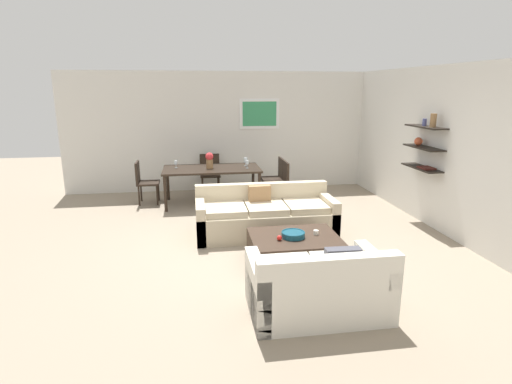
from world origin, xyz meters
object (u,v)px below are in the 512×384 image
(dining_chair_right_near, at_px, (280,180))
(wine_glass_head, at_px, (210,159))
(decorative_bowl, at_px, (293,234))
(sofa_beige, at_px, (265,217))
(candle_jar, at_px, (316,232))
(wine_glass_left_far, at_px, (176,163))
(dining_chair_head, at_px, (210,171))
(wine_glass_right_near, at_px, (247,163))
(wine_glass_right_far, at_px, (246,160))
(dining_chair_right_far, at_px, (276,175))
(apple_on_coffee_table, at_px, (279,238))
(centerpiece_vase, at_px, (210,160))
(dining_table, at_px, (212,171))
(dining_chair_left_far, at_px, (144,180))
(loveseat_white, at_px, (318,287))
(coffee_table, at_px, (294,250))

(dining_chair_right_near, relative_size, wine_glass_head, 5.24)
(decorative_bowl, bearing_deg, sofa_beige, 97.89)
(candle_jar, height_order, wine_glass_left_far, wine_glass_left_far)
(dining_chair_head, xyz_separation_m, wine_glass_right_near, (0.71, -1.03, 0.36))
(wine_glass_head, relative_size, wine_glass_right_far, 0.98)
(decorative_bowl, distance_m, wine_glass_right_near, 3.08)
(sofa_beige, distance_m, dining_chair_right_far, 2.27)
(wine_glass_head, bearing_deg, decorative_bowl, -75.48)
(apple_on_coffee_table, relative_size, dining_chair_right_near, 0.08)
(dining_chair_head, height_order, wine_glass_left_far, wine_glass_left_far)
(dining_chair_right_far, relative_size, wine_glass_head, 5.24)
(sofa_beige, relative_size, dining_chair_head, 2.54)
(candle_jar, xyz_separation_m, centerpiece_vase, (-1.31, 3.08, 0.51))
(dining_table, distance_m, dining_chair_left_far, 1.42)
(dining_chair_left_far, bearing_deg, sofa_beige, -45.30)
(dining_chair_right_far, distance_m, wine_glass_left_far, 2.13)
(dining_chair_head, height_order, wine_glass_right_near, wine_glass_right_near)
(wine_glass_right_near, bearing_deg, dining_chair_right_far, 27.57)
(wine_glass_head, bearing_deg, loveseat_white, -79.49)
(sofa_beige, xyz_separation_m, candle_jar, (0.50, -1.16, 0.12))
(dining_chair_head, bearing_deg, decorative_bowl, -77.09)
(sofa_beige, bearing_deg, centerpiece_vase, 112.72)
(apple_on_coffee_table, bearing_deg, decorative_bowl, 22.98)
(wine_glass_head, height_order, centerpiece_vase, centerpiece_vase)
(dining_table, relative_size, dining_chair_right_near, 2.22)
(wine_glass_right_far, bearing_deg, dining_chair_right_near, -27.57)
(wine_glass_head, distance_m, wine_glass_right_far, 0.78)
(dining_table, bearing_deg, centerpiece_vase, -144.34)
(dining_chair_right_far, distance_m, dining_chair_right_near, 0.45)
(dining_chair_right_far, height_order, centerpiece_vase, centerpiece_vase)
(sofa_beige, xyz_separation_m, dining_chair_head, (-0.76, 2.86, 0.21))
(dining_chair_right_far, relative_size, wine_glass_right_far, 5.14)
(apple_on_coffee_table, height_order, dining_chair_left_far, dining_chair_left_far)
(decorative_bowl, bearing_deg, wine_glass_head, 104.52)
(centerpiece_vase, bearing_deg, wine_glass_left_far, 167.31)
(decorative_bowl, height_order, dining_chair_right_far, dining_chair_right_far)
(sofa_beige, xyz_separation_m, wine_glass_head, (-0.76, 2.39, 0.58))
(dining_table, xyz_separation_m, wine_glass_right_near, (0.71, -0.12, 0.18))
(sofa_beige, relative_size, wine_glass_right_far, 13.05)
(centerpiece_vase, bearing_deg, decorative_bowl, -72.77)
(loveseat_white, xyz_separation_m, candle_jar, (0.37, 1.31, 0.12))
(dining_table, bearing_deg, coffee_table, -72.91)
(loveseat_white, height_order, dining_chair_right_far, dining_chair_right_far)
(loveseat_white, bearing_deg, wine_glass_right_near, 92.49)
(dining_chair_left_far, bearing_deg, coffee_table, -55.05)
(dining_chair_right_near, xyz_separation_m, centerpiece_vase, (-1.42, 0.20, 0.42))
(candle_jar, distance_m, centerpiece_vase, 3.38)
(sofa_beige, distance_m, decorative_bowl, 1.23)
(decorative_bowl, bearing_deg, apple_on_coffee_table, -157.02)
(dining_chair_head, xyz_separation_m, dining_chair_right_near, (1.39, -1.14, 0.00))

